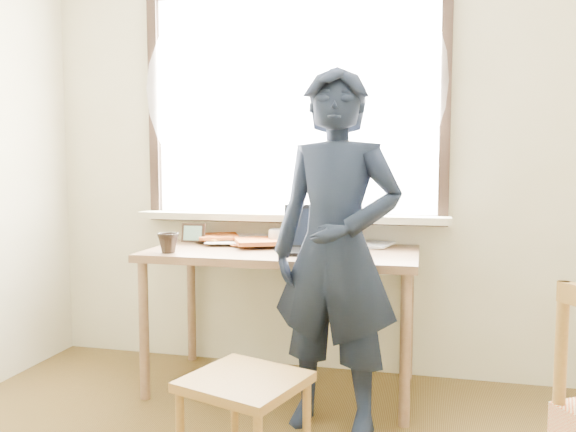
% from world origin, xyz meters
% --- Properties ---
extents(room_shell, '(3.52, 4.02, 2.61)m').
position_xyz_m(room_shell, '(-0.02, 0.20, 1.64)').
color(room_shell, beige).
rests_on(room_shell, ground).
extents(desk, '(1.45, 0.72, 0.78)m').
position_xyz_m(desk, '(-0.17, 1.63, 0.70)').
color(desk, brown).
rests_on(desk, ground).
extents(laptop, '(0.40, 0.34, 0.24)m').
position_xyz_m(laptop, '(0.02, 1.60, 0.83)').
color(laptop, black).
rests_on(laptop, desk).
extents(mug_white, '(0.14, 0.14, 0.09)m').
position_xyz_m(mug_white, '(-0.23, 1.78, 0.82)').
color(mug_white, white).
rests_on(mug_white, desk).
extents(mug_dark, '(0.12, 0.12, 0.10)m').
position_xyz_m(mug_dark, '(-0.72, 1.38, 0.83)').
color(mug_dark, black).
rests_on(mug_dark, desk).
extents(mouse, '(0.09, 0.06, 0.03)m').
position_xyz_m(mouse, '(0.26, 1.53, 0.79)').
color(mouse, black).
rests_on(mouse, desk).
extents(desk_clutter, '(0.81, 0.52, 0.05)m').
position_xyz_m(desk_clutter, '(-0.35, 1.79, 0.80)').
color(desk_clutter, white).
rests_on(desk_clutter, desk).
extents(book_a, '(0.33, 0.35, 0.03)m').
position_xyz_m(book_a, '(-0.50, 1.87, 0.79)').
color(book_a, white).
rests_on(book_a, desk).
extents(book_b, '(0.22, 0.27, 0.02)m').
position_xyz_m(book_b, '(0.23, 1.89, 0.78)').
color(book_b, white).
rests_on(book_b, desk).
extents(picture_frame, '(0.14, 0.02, 0.11)m').
position_xyz_m(picture_frame, '(-0.73, 1.73, 0.83)').
color(picture_frame, black).
rests_on(picture_frame, desk).
extents(work_chair, '(0.52, 0.50, 0.42)m').
position_xyz_m(work_chair, '(-0.08, 0.69, 0.36)').
color(work_chair, olive).
rests_on(work_chair, ground).
extents(person, '(0.67, 0.51, 1.67)m').
position_xyz_m(person, '(0.19, 1.23, 0.84)').
color(person, black).
rests_on(person, ground).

